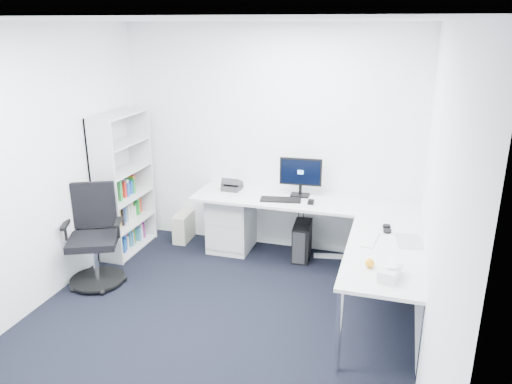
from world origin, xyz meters
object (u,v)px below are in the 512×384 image
(bookshelf, at_px, (124,184))
(monitor, at_px, (300,177))
(l_desk, at_px, (300,243))
(laptop, at_px, (410,230))
(task_chair, at_px, (93,238))

(bookshelf, height_order, monitor, bookshelf)
(l_desk, distance_m, monitor, 0.77)
(l_desk, bearing_deg, laptop, -25.23)
(laptop, bearing_deg, bookshelf, 160.93)
(task_chair, bearing_deg, monitor, 9.14)
(monitor, xyz_separation_m, laptop, (1.23, -0.98, -0.12))
(l_desk, height_order, laptop, laptop)
(task_chair, bearing_deg, bookshelf, 73.93)
(task_chair, relative_size, laptop, 3.25)
(task_chair, xyz_separation_m, laptop, (3.17, 0.30, 0.35))
(l_desk, bearing_deg, task_chair, -158.04)
(monitor, bearing_deg, task_chair, -150.62)
(bookshelf, bearing_deg, l_desk, -1.32)
(laptop, bearing_deg, task_chair, 176.24)
(task_chair, bearing_deg, l_desk, -2.17)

